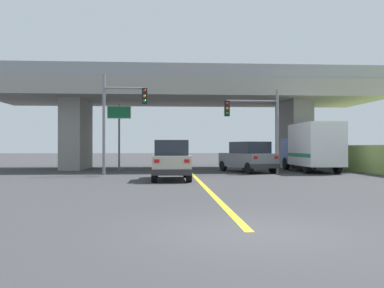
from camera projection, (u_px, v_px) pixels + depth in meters
ground at (187, 169)px, 32.81m from camera, size 160.00×160.00×0.00m
overpass_bridge at (187, 101)px, 32.85m from camera, size 29.21×8.70×7.37m
lane_divider_stripe at (202, 184)px, 19.36m from camera, size 0.20×22.06×0.01m
suv_lead at (171, 160)px, 21.57m from camera, size 1.91×4.33×2.02m
suv_crossing at (248, 157)px, 28.02m from camera, size 3.37×5.11×2.02m
box_truck at (312, 147)px, 28.57m from camera, size 2.33×6.74×3.24m
traffic_signal_nearside at (259, 120)px, 26.42m from camera, size 3.42×0.36×5.27m
traffic_signal_farside at (118, 112)px, 25.44m from camera, size 2.69×0.36×6.05m
highway_sign at (119, 121)px, 29.78m from camera, size 1.67×0.17×4.73m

